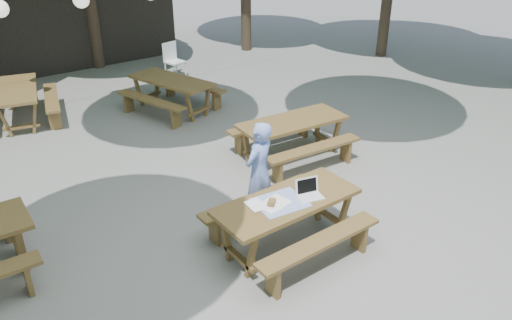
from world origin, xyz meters
name	(u,v)px	position (x,y,z in m)	size (l,w,h in m)	color
ground	(258,221)	(0.00, 0.00, 0.00)	(80.00, 80.00, 0.00)	slate
pavilion	(57,11)	(0.50, 10.50, 1.40)	(6.00, 3.00, 2.80)	black
main_picnic_table	(287,222)	(-0.05, -0.70, 0.39)	(2.00, 1.58, 0.75)	brown
picnic_table_ne	(292,138)	(1.75, 1.32, 0.39)	(2.06, 1.74, 0.75)	brown
picnic_table_far_w	(20,104)	(-1.82, 6.12, 0.39)	(2.00, 2.23, 0.75)	brown
picnic_table_far_e	(172,94)	(1.10, 4.71, 0.39)	(2.05, 2.27, 0.75)	brown
woman	(259,172)	(0.09, 0.11, 0.77)	(0.56, 0.37, 1.54)	#7E99E6
plastic_chair	(175,67)	(2.35, 6.92, 0.26)	(0.51, 0.51, 0.90)	white
laptop	(309,192)	(0.24, -0.80, 0.81)	(0.38, 0.33, 0.24)	white
tabletop_clutter	(278,203)	(-0.21, -0.69, 0.76)	(0.78, 0.63, 0.08)	blue
paper_lanterns	(82,0)	(-0.19, 6.00, 2.40)	(9.00, 0.34, 0.38)	black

